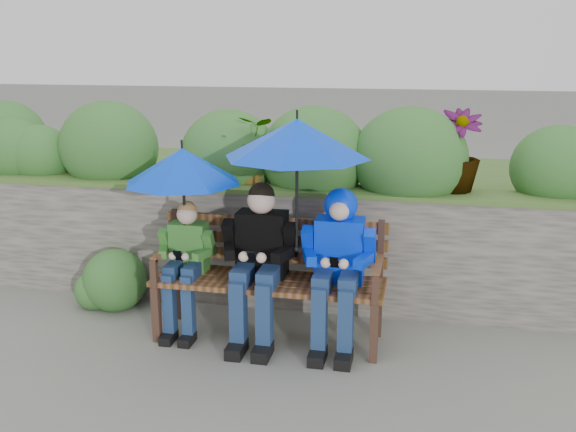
% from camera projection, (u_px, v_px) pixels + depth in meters
% --- Properties ---
extents(ground, '(60.00, 60.00, 0.00)m').
position_uv_depth(ground, '(285.00, 339.00, 4.89)').
color(ground, slate).
rests_on(ground, ground).
extents(garden_backdrop, '(8.00, 2.87, 1.74)m').
position_uv_depth(garden_backdrop, '(314.00, 208.00, 6.23)').
color(garden_backdrop, '#53514C').
rests_on(garden_backdrop, ground).
extents(park_bench, '(1.74, 0.51, 0.92)m').
position_uv_depth(park_bench, '(271.00, 270.00, 4.86)').
color(park_bench, '#3B261D').
rests_on(park_bench, ground).
extents(boy_left, '(0.42, 0.49, 1.03)m').
position_uv_depth(boy_left, '(186.00, 259.00, 4.90)').
color(boy_left, '#3C7E35').
rests_on(boy_left, ground).
extents(boy_middle, '(0.55, 0.64, 1.20)m').
position_uv_depth(boy_middle, '(259.00, 256.00, 4.75)').
color(boy_middle, black).
rests_on(boy_middle, ground).
extents(boy_right, '(0.53, 0.64, 1.18)m').
position_uv_depth(boy_right, '(338.00, 256.00, 4.64)').
color(boy_right, '#003DDE').
rests_on(boy_right, ground).
extents(umbrella_left, '(0.89, 0.89, 0.81)m').
position_uv_depth(umbrella_left, '(183.00, 166.00, 4.75)').
color(umbrella_left, '#0038E6').
rests_on(umbrella_left, ground).
extents(umbrella_right, '(1.04, 1.04, 1.03)m').
position_uv_depth(umbrella_right, '(297.00, 138.00, 4.46)').
color(umbrella_right, '#0038E6').
rests_on(umbrella_right, ground).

